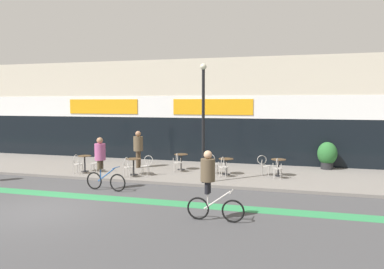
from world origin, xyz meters
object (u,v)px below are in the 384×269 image
at_px(bistro_table_1, 134,163).
at_px(cafe_chair_4_side, 264,164).
at_px(pedestrian_near_end, 138,146).
at_px(bistro_table_0, 85,160).
at_px(bistro_table_3, 226,163).
at_px(cafe_chair_2_near, 177,161).
at_px(cafe_chair_4_near, 277,167).
at_px(cyclist_1, 210,180).
at_px(cafe_chair_1_near, 127,166).
at_px(lamp_post, 203,114).
at_px(cafe_chair_0_near, 77,163).
at_px(cyclist_0, 102,160).
at_px(bistro_table_2, 181,159).
at_px(bistro_table_4, 278,164).
at_px(cafe_chair_3_side, 212,162).
at_px(cafe_chair_0_side, 97,161).
at_px(cafe_chair_3_near, 223,165).
at_px(planter_pot, 327,155).
at_px(cafe_chair_1_side, 147,164).

relative_size(bistro_table_1, cafe_chair_4_side, 0.82).
bearing_deg(bistro_table_1, pedestrian_near_end, 107.46).
height_order(bistro_table_0, bistro_table_3, bistro_table_0).
height_order(cafe_chair_2_near, cafe_chair_4_near, same).
distance_m(bistro_table_3, cafe_chair_4_near, 2.31).
bearing_deg(bistro_table_0, cyclist_1, -35.64).
relative_size(cafe_chair_1_near, lamp_post, 0.19).
xyz_separation_m(bistro_table_0, cyclist_1, (7.21, -5.17, 0.51)).
distance_m(bistro_table_3, cafe_chair_0_near, 6.74).
height_order(bistro_table_3, cyclist_0, cyclist_0).
bearing_deg(cyclist_1, cafe_chair_4_side, 82.03).
height_order(bistro_table_2, bistro_table_4, bistro_table_2).
bearing_deg(bistro_table_4, lamp_post, -142.08).
distance_m(bistro_table_2, cafe_chair_1_near, 2.94).
xyz_separation_m(cafe_chair_2_near, cafe_chair_4_side, (3.95, 0.31, 0.00)).
bearing_deg(cyclist_0, cafe_chair_3_side, 52.45).
bearing_deg(cafe_chair_0_side, cafe_chair_3_near, -176.29).
relative_size(cafe_chair_3_near, lamp_post, 0.19).
distance_m(cafe_chair_3_side, cafe_chair_4_side, 2.30).
xyz_separation_m(bistro_table_1, planter_pot, (8.46, 3.90, 0.18)).
height_order(bistro_table_1, cafe_chair_4_side, cafe_chair_4_side).
relative_size(bistro_table_0, cafe_chair_3_side, 0.84).
distance_m(bistro_table_0, cafe_chair_0_near, 0.63).
height_order(cafe_chair_3_near, cafe_chair_3_side, same).
bearing_deg(cyclist_0, cafe_chair_4_side, 40.13).
xyz_separation_m(cafe_chair_0_side, cafe_chair_1_side, (2.54, -0.11, 0.00)).
height_order(bistro_table_1, planter_pot, planter_pot).
distance_m(bistro_table_0, cafe_chair_4_near, 8.82).
bearing_deg(cafe_chair_2_near, bistro_table_1, 116.84).
bearing_deg(cyclist_1, cafe_chair_1_near, 136.91).
distance_m(cyclist_0, cyclist_1, 5.42).
height_order(cafe_chair_3_near, cafe_chair_4_near, same).
bearing_deg(bistro_table_4, bistro_table_2, 176.13).
relative_size(bistro_table_4, cafe_chair_3_near, 0.83).
bearing_deg(cafe_chair_4_near, cafe_chair_0_near, 105.82).
height_order(bistro_table_1, pedestrian_near_end, pedestrian_near_end).
relative_size(cafe_chair_1_side, cafe_chair_2_near, 1.00).
xyz_separation_m(bistro_table_0, cafe_chair_3_near, (6.51, 0.47, -0.01)).
distance_m(bistro_table_3, cafe_chair_0_side, 5.99).
distance_m(planter_pot, pedestrian_near_end, 9.27).
distance_m(cafe_chair_4_side, lamp_post, 3.88).
height_order(lamp_post, cyclist_1, lamp_post).
height_order(bistro_table_4, planter_pot, planter_pot).
bearing_deg(cafe_chair_0_near, cafe_chair_1_near, -94.20).
bearing_deg(cafe_chair_4_near, cafe_chair_2_near, 93.12).
distance_m(cyclist_0, pedestrian_near_end, 4.40).
xyz_separation_m(cafe_chair_0_side, cyclist_1, (6.59, -5.17, 0.52)).
distance_m(bistro_table_4, cafe_chair_0_near, 9.02).
distance_m(bistro_table_3, cafe_chair_2_near, 2.29).
height_order(bistro_table_4, cafe_chair_3_side, cafe_chair_3_side).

